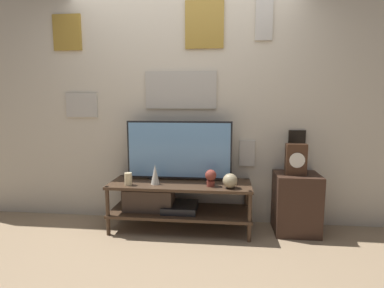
{
  "coord_description": "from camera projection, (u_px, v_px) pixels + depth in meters",
  "views": [
    {
      "loc": [
        0.46,
        -2.75,
        1.35
      ],
      "look_at": [
        0.13,
        0.3,
        0.93
      ],
      "focal_mm": 28.0,
      "sensor_mm": 36.0,
      "label": 1
    }
  ],
  "objects": [
    {
      "name": "vase_round_glass",
      "position": [
        230.0,
        181.0,
        2.95
      ],
      "size": [
        0.15,
        0.15,
        0.15
      ],
      "color": "tan",
      "rests_on": "media_console"
    },
    {
      "name": "side_table",
      "position": [
        296.0,
        203.0,
        3.12
      ],
      "size": [
        0.44,
        0.4,
        0.63
      ],
      "color": "#382319",
      "rests_on": "ground_plane"
    },
    {
      "name": "television",
      "position": [
        179.0,
        150.0,
        3.23
      ],
      "size": [
        1.14,
        0.05,
        0.64
      ],
      "color": "black",
      "rests_on": "media_console"
    },
    {
      "name": "vase_slim_bronze",
      "position": [
        155.0,
        174.0,
        3.09
      ],
      "size": [
        0.09,
        0.09,
        0.21
      ],
      "color": "beige",
      "rests_on": "media_console"
    },
    {
      "name": "wall_back",
      "position": [
        184.0,
        102.0,
        3.35
      ],
      "size": [
        6.4,
        0.08,
        2.7
      ],
      "color": "beige",
      "rests_on": "ground_plane"
    },
    {
      "name": "candle_jar",
      "position": [
        128.0,
        179.0,
        3.07
      ],
      "size": [
        0.08,
        0.08,
        0.13
      ],
      "color": "beige",
      "rests_on": "media_console"
    },
    {
      "name": "ground_plane",
      "position": [
        176.0,
        241.0,
        2.94
      ],
      "size": [
        12.0,
        12.0,
        0.0
      ],
      "primitive_type": "plane",
      "color": "#997F60"
    },
    {
      "name": "media_console",
      "position": [
        169.0,
        199.0,
        3.2
      ],
      "size": [
        1.49,
        0.51,
        0.51
      ],
      "color": "#422D1E",
      "rests_on": "ground_plane"
    },
    {
      "name": "decorative_bust",
      "position": [
        211.0,
        177.0,
        3.02
      ],
      "size": [
        0.11,
        0.11,
        0.17
      ],
      "color": "brown",
      "rests_on": "media_console"
    },
    {
      "name": "mantel_clock",
      "position": [
        296.0,
        159.0,
        3.02
      ],
      "size": [
        0.2,
        0.11,
        0.32
      ],
      "color": "#422819",
      "rests_on": "side_table"
    }
  ]
}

